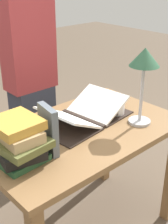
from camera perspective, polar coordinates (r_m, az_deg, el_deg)
reading_desk at (r=1.81m, az=-0.57°, el=-6.56°), size 1.15×0.70×0.77m
open_book at (r=1.83m, az=-0.14°, el=-0.49°), size 0.60×0.39×0.13m
book_stack_tall at (r=1.47m, az=-12.10°, el=-5.15°), size 0.24×0.31×0.21m
book_standing_upright at (r=1.50m, az=-6.53°, el=-3.22°), size 0.06×0.16×0.24m
reading_lamp at (r=1.72m, az=10.95°, el=8.58°), size 0.17×0.17×0.44m
coffee_mug at (r=1.91m, az=6.11°, el=0.63°), size 0.10×0.10×0.08m
person_reader at (r=2.38m, az=-9.66°, el=4.96°), size 0.36×0.21×1.61m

